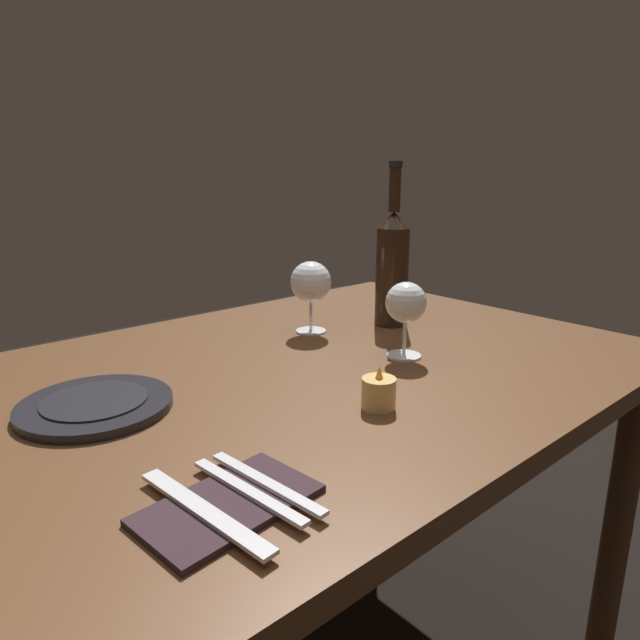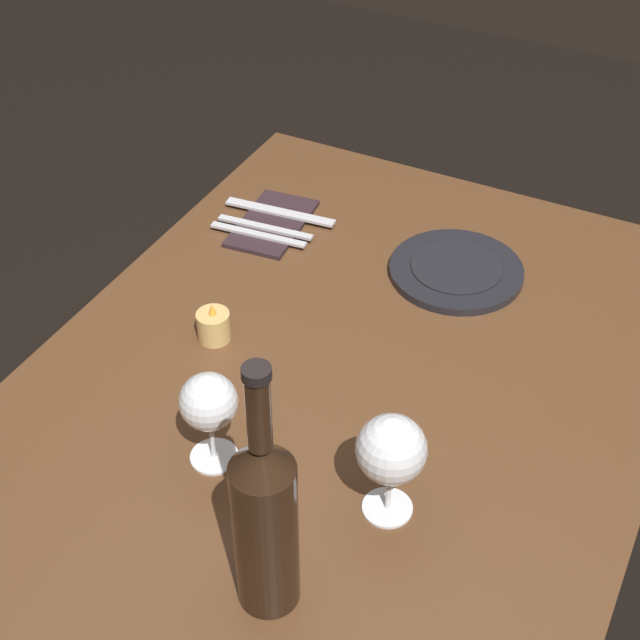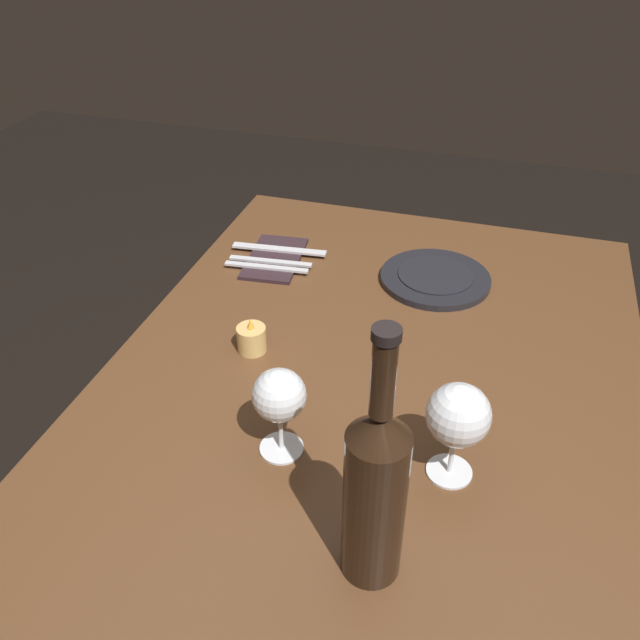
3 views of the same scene
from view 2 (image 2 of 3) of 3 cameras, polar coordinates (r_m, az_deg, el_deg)
The scene contains 10 objects.
dining_table at distance 1.45m, azimuth 0.65°, elevation -7.23°, with size 1.30×0.90×0.74m.
wine_glass_left at distance 1.17m, azimuth 4.28°, elevation -7.82°, with size 0.09×0.09×0.16m.
wine_glass_right at distance 1.24m, azimuth -6.67°, elevation -4.98°, with size 0.08×0.08×0.15m.
wine_bottle at distance 1.07m, azimuth -3.30°, elevation -11.83°, with size 0.07×0.07×0.36m.
votive_candle at distance 1.48m, azimuth -6.37°, elevation -0.39°, with size 0.05×0.05×0.07m.
dinner_plate at distance 1.62m, azimuth 8.14°, elevation 2.96°, with size 0.23×0.23×0.02m.
folded_napkin at distance 1.73m, azimuth -2.88°, elevation 5.79°, with size 0.20×0.13×0.01m.
fork_inner at distance 1.71m, azimuth -3.30°, elevation 5.55°, with size 0.03×0.18×0.00m.
fork_outer at distance 1.69m, azimuth -3.71°, elevation 5.11°, with size 0.03×0.18×0.00m.
table_knife at distance 1.75m, azimuth -2.40°, elevation 6.46°, with size 0.04×0.21×0.00m.
Camera 2 is at (-0.88, -0.43, 1.72)m, focal length 53.57 mm.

